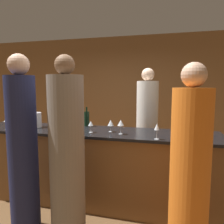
{
  "coord_description": "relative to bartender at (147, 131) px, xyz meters",
  "views": [
    {
      "loc": [
        1.04,
        -2.78,
        1.63
      ],
      "look_at": [
        0.28,
        0.1,
        1.27
      ],
      "focal_mm": 35.0,
      "sensor_mm": 36.0,
      "label": 1
    }
  ],
  "objects": [
    {
      "name": "ground_plane",
      "position": [
        -0.7,
        -0.75,
        -0.89
      ],
      "size": [
        14.0,
        14.0,
        0.0
      ],
      "primitive_type": "plane",
      "color": "brown"
    },
    {
      "name": "back_wall",
      "position": [
        -0.7,
        1.71,
        0.51
      ],
      "size": [
        8.0,
        0.06,
        2.8
      ],
      "color": "brown",
      "rests_on": "ground_plane"
    },
    {
      "name": "bar_counter",
      "position": [
        -0.7,
        -0.75,
        -0.38
      ],
      "size": [
        3.41,
        0.73,
        1.02
      ],
      "color": "brown",
      "rests_on": "ground_plane"
    },
    {
      "name": "bartender",
      "position": [
        0.0,
        0.0,
        0.0
      ],
      "size": [
        0.35,
        0.35,
        1.91
      ],
      "rotation": [
        0.0,
        0.0,
        3.14
      ],
      "color": "silver",
      "rests_on": "ground_plane"
    },
    {
      "name": "guest_0",
      "position": [
        -0.69,
        -1.5,
        0.01
      ],
      "size": [
        0.37,
        0.37,
        1.94
      ],
      "color": "gray",
      "rests_on": "ground_plane"
    },
    {
      "name": "guest_1",
      "position": [
        0.54,
        -1.54,
        -0.04
      ],
      "size": [
        0.35,
        0.35,
        1.83
      ],
      "color": "orange",
      "rests_on": "ground_plane"
    },
    {
      "name": "guest_2",
      "position": [
        -1.18,
        -1.55,
        0.04
      ],
      "size": [
        0.32,
        0.32,
        1.96
      ],
      "color": "#1E234C",
      "rests_on": "ground_plane"
    },
    {
      "name": "wine_bottle_0",
      "position": [
        -0.87,
        -0.46,
        0.25
      ],
      "size": [
        0.08,
        0.08,
        0.29
      ],
      "color": "black",
      "rests_on": "bar_counter"
    },
    {
      "name": "ice_bucket",
      "position": [
        -1.57,
        -0.75,
        0.24
      ],
      "size": [
        0.19,
        0.19,
        0.22
      ],
      "color": "silver",
      "rests_on": "bar_counter"
    },
    {
      "name": "wine_glass_0",
      "position": [
        -0.64,
        -0.89,
        0.25
      ],
      "size": [
        0.07,
        0.07,
        0.15
      ],
      "color": "silver",
      "rests_on": "bar_counter"
    },
    {
      "name": "wine_glass_1",
      "position": [
        -0.24,
        -0.88,
        0.27
      ],
      "size": [
        0.08,
        0.08,
        0.18
      ],
      "color": "silver",
      "rests_on": "bar_counter"
    },
    {
      "name": "wine_glass_2",
      "position": [
        -0.4,
        -0.78,
        0.25
      ],
      "size": [
        0.08,
        0.08,
        0.16
      ],
      "color": "silver",
      "rests_on": "bar_counter"
    },
    {
      "name": "wine_glass_3",
      "position": [
        -1.86,
        -0.99,
        0.26
      ],
      "size": [
        0.08,
        0.08,
        0.17
      ],
      "color": "silver",
      "rests_on": "bar_counter"
    },
    {
      "name": "wine_glass_4",
      "position": [
        0.21,
        -1.05,
        0.27
      ],
      "size": [
        0.06,
        0.06,
        0.19
      ],
      "color": "silver",
      "rests_on": "bar_counter"
    }
  ]
}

